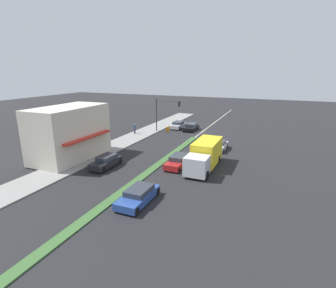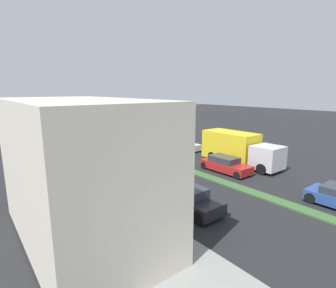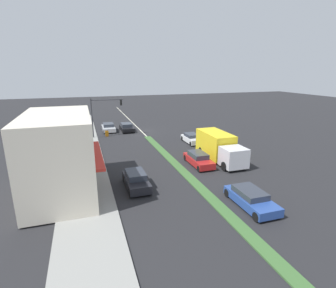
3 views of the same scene
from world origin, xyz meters
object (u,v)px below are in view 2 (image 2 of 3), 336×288
object	(u,v)px
traffic_signal_main	(63,117)
pedestrian	(33,155)
sedan_dark	(189,199)
sedan_silver	(65,141)
hatchback_red	(225,165)
suv_black	(90,139)
van_white	(184,145)
warning_aframe_sign	(70,148)
delivery_truck	(238,148)

from	to	relation	value
traffic_signal_main	pedestrian	distance (m)	5.92
sedan_dark	sedan_silver	world-z (taller)	sedan_dark
pedestrian	hatchback_red	bearing A→B (deg)	136.46
suv_black	van_white	world-z (taller)	suv_black
hatchback_red	traffic_signal_main	bearing A→B (deg)	-61.01
traffic_signal_main	suv_black	distance (m)	5.97
pedestrian	traffic_signal_main	bearing A→B (deg)	-138.52
suv_black	van_white	xyz separation A→B (m)	(-7.20, 9.85, -0.01)
van_white	warning_aframe_sign	bearing A→B (deg)	-33.87
warning_aframe_sign	sedan_silver	xyz separation A→B (m)	(-0.59, -3.49, 0.18)
traffic_signal_main	suv_black	world-z (taller)	traffic_signal_main
sedan_dark	hatchback_red	xyz separation A→B (m)	(-7.20, -3.34, -0.03)
hatchback_red	sedan_dark	bearing A→B (deg)	24.85
pedestrian	sedan_silver	world-z (taller)	pedestrian
warning_aframe_sign	sedan_dark	distance (m)	18.69
sedan_dark	suv_black	bearing A→B (deg)	-97.45
suv_black	van_white	bearing A→B (deg)	126.17
sedan_silver	hatchback_red	distance (m)	20.17
delivery_truck	sedan_dark	size ratio (longest dim) A/B	1.87
warning_aframe_sign	delivery_truck	xyz separation A→B (m)	(-10.59, 14.47, 1.04)
suv_black	hatchback_red	distance (m)	18.61
sedan_dark	suv_black	size ratio (longest dim) A/B	0.98
traffic_signal_main	suv_black	bearing A→B (deg)	-142.05
sedan_dark	van_white	bearing A→B (deg)	-130.84
pedestrian	suv_black	bearing A→B (deg)	-140.25
suv_black	hatchback_red	size ratio (longest dim) A/B	0.95
sedan_silver	van_white	world-z (taller)	sedan_silver
delivery_truck	suv_black	distance (m)	18.68
sedan_silver	suv_black	world-z (taller)	sedan_silver
pedestrian	van_white	distance (m)	15.38
pedestrian	delivery_truck	world-z (taller)	delivery_truck
sedan_silver	suv_black	xyz separation A→B (m)	(-2.80, 0.75, -0.01)
pedestrian	delivery_truck	size ratio (longest dim) A/B	0.23
hatchback_red	van_white	world-z (taller)	hatchback_red
suv_black	traffic_signal_main	bearing A→B (deg)	37.95
sedan_dark	hatchback_red	distance (m)	7.94
delivery_truck	hatchback_red	xyz separation A→B (m)	(2.80, 0.87, -0.84)
traffic_signal_main	warning_aframe_sign	size ratio (longest dim) A/B	6.69
hatchback_red	van_white	size ratio (longest dim) A/B	1.11
traffic_signal_main	van_white	bearing A→B (deg)	148.62
van_white	suv_black	bearing A→B (deg)	-53.83
traffic_signal_main	sedan_dark	size ratio (longest dim) A/B	1.40
suv_black	warning_aframe_sign	bearing A→B (deg)	38.90
warning_aframe_sign	sedan_silver	bearing A→B (deg)	-99.63
van_white	sedan_silver	bearing A→B (deg)	-46.67
traffic_signal_main	hatchback_red	bearing A→B (deg)	118.99
suv_black	hatchback_red	bearing A→B (deg)	103.68
suv_black	pedestrian	bearing A→B (deg)	39.75
delivery_truck	hatchback_red	bearing A→B (deg)	17.26
hatchback_red	van_white	bearing A→B (deg)	-108.78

